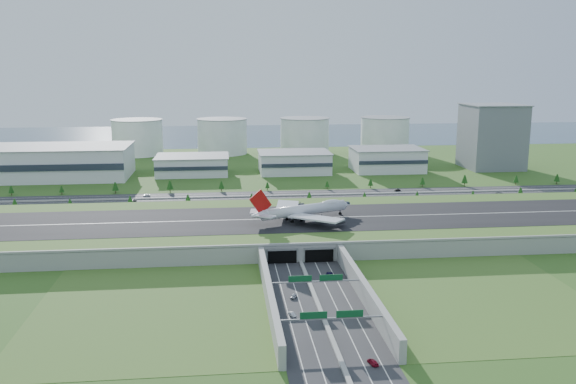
{
  "coord_description": "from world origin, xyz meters",
  "views": [
    {
      "loc": [
        -34.07,
        -314.29,
        88.32
      ],
      "look_at": [
        3.24,
        35.0,
        15.42
      ],
      "focal_mm": 38.0,
      "sensor_mm": 36.0,
      "label": 1
    }
  ],
  "objects": [
    {
      "name": "hangar_mid_a",
      "position": [
        -60.0,
        190.0,
        7.5
      ],
      "size": [
        58.0,
        42.0,
        15.0
      ],
      "primitive_type": "cube",
      "color": "silver",
      "rests_on": "ground"
    },
    {
      "name": "hangar_mid_b",
      "position": [
        25.0,
        190.0,
        8.5
      ],
      "size": [
        58.0,
        42.0,
        17.0
      ],
      "primitive_type": "cube",
      "color": "silver",
      "rests_on": "ground"
    },
    {
      "name": "car_5",
      "position": [
        89.43,
        102.83,
        0.88
      ],
      "size": [
        4.88,
        2.78,
        1.52
      ],
      "primitive_type": "imported",
      "rotation": [
        0.0,
        0.0,
        -1.3
      ],
      "color": "black",
      "rests_on": "ground"
    },
    {
      "name": "bay_water",
      "position": [
        0.0,
        480.0,
        0.03
      ],
      "size": [
        1200.0,
        260.0,
        0.06
      ],
      "primitive_type": "cube",
      "color": "#344D63",
      "rests_on": "ground"
    },
    {
      "name": "car_7",
      "position": [
        -87.54,
        103.56,
        0.87
      ],
      "size": [
        5.53,
        3.42,
        1.5
      ],
      "primitive_type": "imported",
      "rotation": [
        0.0,
        0.0,
        -1.3
      ],
      "color": "white",
      "rests_on": "ground"
    },
    {
      "name": "sign_gantry_far",
      "position": [
        0.0,
        -130.04,
        6.95
      ],
      "size": [
        38.7,
        0.7,
        9.8
      ],
      "color": "gray",
      "rests_on": "ground"
    },
    {
      "name": "hangar_west",
      "position": [
        -170.0,
        185.0,
        12.5
      ],
      "size": [
        120.0,
        60.0,
        25.0
      ],
      "primitive_type": "cube",
      "color": "silver",
      "rests_on": "ground"
    },
    {
      "name": "car_0",
      "position": [
        -8.26,
        -92.9,
        0.88
      ],
      "size": [
        3.44,
        4.77,
        1.51
      ],
      "primitive_type": "imported",
      "rotation": [
        0.0,
        0.0,
        -0.42
      ],
      "color": "silver",
      "rests_on": "ground"
    },
    {
      "name": "sign_gantry_near",
      "position": [
        0.0,
        -95.04,
        6.95
      ],
      "size": [
        38.7,
        0.7,
        9.8
      ],
      "color": "gray",
      "rests_on": "ground"
    },
    {
      "name": "tree_row",
      "position": [
        15.99,
        96.76,
        4.63
      ],
      "size": [
        504.2,
        48.69,
        8.5
      ],
      "color": "#3D2819",
      "rests_on": "ground"
    },
    {
      "name": "hangar_mid_c",
      "position": [
        105.0,
        190.0,
        9.5
      ],
      "size": [
        58.0,
        42.0,
        19.0
      ],
      "primitive_type": "cube",
      "color": "silver",
      "rests_on": "ground"
    },
    {
      "name": "fuel_tank_b",
      "position": [
        -35.0,
        310.0,
        17.5
      ],
      "size": [
        50.0,
        50.0,
        35.0
      ],
      "primitive_type": "cylinder",
      "color": "silver",
      "rests_on": "ground"
    },
    {
      "name": "underpass_road",
      "position": [
        0.0,
        -99.42,
        3.43
      ],
      "size": [
        38.8,
        120.4,
        8.0
      ],
      "color": "#28282B",
      "rests_on": "ground"
    },
    {
      "name": "fuel_tank_c",
      "position": [
        50.0,
        310.0,
        17.5
      ],
      "size": [
        50.0,
        50.0,
        35.0
      ],
      "primitive_type": "cylinder",
      "color": "silver",
      "rests_on": "ground"
    },
    {
      "name": "car_6",
      "position": [
        158.14,
        86.38,
        0.79
      ],
      "size": [
        5.34,
        4.0,
        1.35
      ],
      "primitive_type": "imported",
      "rotation": [
        0.0,
        0.0,
        1.16
      ],
      "color": "#BBBBC0",
      "rests_on": "ground"
    },
    {
      "name": "car_3",
      "position": [
        9.36,
        -148.79,
        0.84
      ],
      "size": [
        3.18,
        5.31,
        1.44
      ],
      "primitive_type": "imported",
      "rotation": [
        0.0,
        0.0,
        3.39
      ],
      "color": "maroon",
      "rests_on": "ground"
    },
    {
      "name": "north_expressway",
      "position": [
        0.0,
        95.0,
        0.06
      ],
      "size": [
        560.0,
        36.0,
        0.12
      ],
      "primitive_type": "cube",
      "color": "#28282B",
      "rests_on": "ground"
    },
    {
      "name": "ground",
      "position": [
        0.0,
        0.0,
        0.0
      ],
      "size": [
        1200.0,
        1200.0,
        0.0
      ],
      "primitive_type": "plane",
      "color": "#33571B",
      "rests_on": "ground"
    },
    {
      "name": "airfield_deck",
      "position": [
        0.0,
        -0.09,
        4.12
      ],
      "size": [
        520.0,
        100.0,
        9.2
      ],
      "color": "#969690",
      "rests_on": "ground"
    },
    {
      "name": "car_1",
      "position": [
        -10.76,
        -110.29,
        0.78
      ],
      "size": [
        2.89,
        4.22,
        1.32
      ],
      "primitive_type": "imported",
      "rotation": [
        0.0,
        0.0,
        0.42
      ],
      "color": "silver",
      "rests_on": "ground"
    },
    {
      "name": "car_4",
      "position": [
        -94.16,
        87.53,
        0.85
      ],
      "size": [
        4.63,
        3.0,
        1.46
      ],
      "primitive_type": "imported",
      "rotation": [
        0.0,
        0.0,
        1.89
      ],
      "color": "#525156",
      "rests_on": "ground"
    },
    {
      "name": "car_2",
      "position": [
        9.76,
        -69.56,
        0.92
      ],
      "size": [
        4.53,
        6.36,
        1.61
      ],
      "primitive_type": "imported",
      "rotation": [
        0.0,
        0.0,
        2.78
      ],
      "color": "#0F0C3E",
      "rests_on": "ground"
    },
    {
      "name": "office_tower",
      "position": [
        200.0,
        195.0,
        27.5
      ],
      "size": [
        46.0,
        46.0,
        55.0
      ],
      "primitive_type": "cube",
      "color": "slate",
      "rests_on": "ground"
    },
    {
      "name": "boeing_747",
      "position": [
        7.31,
        -3.29,
        13.5
      ],
      "size": [
        58.75,
        54.35,
        19.31
      ],
      "rotation": [
        0.0,
        0.0,
        0.4
      ],
      "color": "silver",
      "rests_on": "airfield_deck"
    },
    {
      "name": "fuel_tank_a",
      "position": [
        -120.0,
        310.0,
        17.5
      ],
      "size": [
        50.0,
        50.0,
        35.0
      ],
      "primitive_type": "cylinder",
      "color": "silver",
      "rests_on": "ground"
    },
    {
      "name": "fuel_tank_d",
      "position": [
        135.0,
        310.0,
        17.5
      ],
      "size": [
        50.0,
        50.0,
        35.0
      ],
      "primitive_type": "cylinder",
      "color": "silver",
      "rests_on": "ground"
    }
  ]
}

